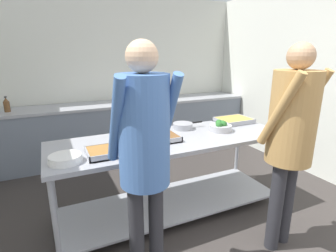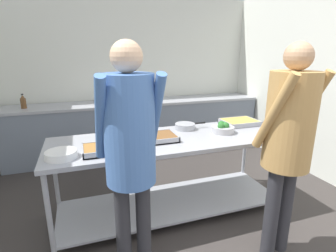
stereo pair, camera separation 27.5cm
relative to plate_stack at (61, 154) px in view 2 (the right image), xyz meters
name	(u,v)px [view 2 (the right image)]	position (x,y,z in m)	size (l,w,h in m)	color
wall_rear	(134,74)	(1.14, 2.49, 0.43)	(4.41, 0.06, 2.65)	silver
wall_right	(327,82)	(3.32, 0.43, 0.43)	(0.06, 4.24, 2.65)	silver
back_counter	(140,127)	(1.14, 2.12, -0.44)	(4.25, 0.65, 0.91)	slate
serving_counter	(171,163)	(1.04, 0.20, -0.31)	(2.44, 0.83, 0.86)	#9EA0A8
plate_stack	(61,154)	(0.00, 0.00, 0.00)	(0.27, 0.27, 0.06)	white
serving_tray_greens	(111,148)	(0.41, 0.03, 0.00)	(0.48, 0.29, 0.05)	#9EA0A8
serving_tray_vegetables	(157,138)	(0.88, 0.18, 0.00)	(0.39, 0.31, 0.05)	#9EA0A8
sauce_pan	(185,126)	(1.30, 0.44, 0.01)	(0.37, 0.23, 0.07)	#9EA0A8
broccoli_bowl	(223,128)	(1.64, 0.20, 0.02)	(0.25, 0.25, 0.12)	#B2B2B7
serving_tray_roast	(240,122)	(2.01, 0.43, 0.00)	(0.42, 0.33, 0.05)	#9EA0A8
guest_serving_left	(289,133)	(1.71, -0.66, 0.21)	(0.51, 0.41, 1.79)	#2D2D33
guest_serving_right	(130,142)	(0.49, -0.51, 0.22)	(0.46, 0.35, 1.79)	#2D2D33
water_bottle	(23,102)	(-0.61, 2.09, 0.11)	(0.08, 0.08, 0.22)	brown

